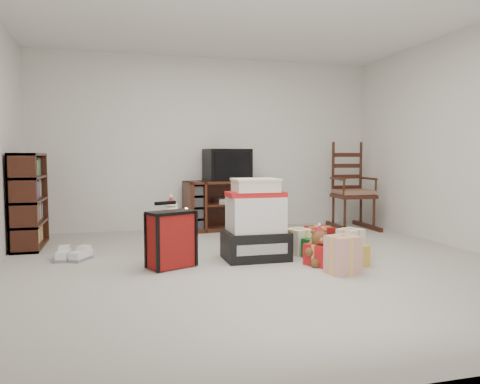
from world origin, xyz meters
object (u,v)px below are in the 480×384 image
Objects in this scene: sneaker_pair at (72,255)px; gift_cluster at (329,247)px; teddy_bear at (318,249)px; mrs_claus_figurine at (171,231)px; red_suitcase at (171,239)px; bookshelf at (29,202)px; gift_pile at (256,225)px; tv_stand at (228,205)px; crt_television at (227,165)px; rocking_chair at (351,197)px; santa_figurine at (260,230)px.

gift_cluster is (2.55, -0.69, 0.08)m from sneaker_pair.
teddy_bear is 0.94× the size of sneaker_pair.
red_suitcase is at bearing -96.91° from mrs_claus_figurine.
mrs_claus_figurine is at bearing 21.98° from sneaker_pair.
bookshelf is 1.76m from mrs_claus_figurine.
gift_pile is 1.30× the size of mrs_claus_figurine.
gift_pile is 0.99m from mrs_claus_figurine.
gift_pile is at bearing -101.89° from tv_stand.
teddy_bear is 0.53× the size of crt_television.
bookshelf is at bearing -172.45° from rocking_chair.
bookshelf is 2.94× the size of sneaker_pair.
rocking_chair is at bearing 34.40° from santa_figurine.
santa_figurine is at bearing 129.13° from gift_cluster.
gift_pile reaches higher than gift_cluster.
sneaker_pair is (-2.01, 0.02, -0.18)m from santa_figurine.
sneaker_pair is at bearing -149.00° from tv_stand.
teddy_bear is (-1.47, -2.06, -0.30)m from rocking_chair.
gift_pile is at bearing 1.70° from sneaker_pair.
tv_stand is at bearing 103.23° from gift_cluster.
gift_cluster is at bearing -120.76° from rocking_chair.
sneaker_pair is at bearing 160.28° from teddy_bear.
tv_stand is at bearing 84.69° from gift_pile.
gift_cluster reaches higher than sneaker_pair.
tv_stand is 2.02× the size of red_suitcase.
rocking_chair is at bearing -16.80° from tv_stand.
tv_stand is 1.58m from santa_figurine.
sneaker_pair is at bearing 164.93° from gift_cluster.
santa_figurine is 0.99m from mrs_claus_figurine.
teddy_bear is (0.52, -0.41, -0.20)m from gift_pile.
mrs_claus_figurine is 0.94× the size of crt_television.
sneaker_pair is at bearing -173.20° from mrs_claus_figurine.
red_suitcase is 1.21m from santa_figurine.
bookshelf is 3.13× the size of teddy_bear.
gift_pile is 1.91m from sneaker_pair.
crt_television reaches higher than bookshelf.
tv_stand is at bearing 38.29° from red_suitcase.
crt_television is at bearing 103.35° from gift_cluster.
gift_pile is at bearing 142.19° from teddy_bear.
tv_stand is 3.43× the size of sneaker_pair.
crt_television is (0.98, 1.44, 0.70)m from mrs_claus_figurine.
tv_stand is at bearing 172.65° from rocking_chair.
gift_cluster is (-1.28, -1.91, -0.32)m from rocking_chair.
bookshelf is at bearing 160.52° from santa_figurine.
red_suitcase is at bearing -123.15° from tv_stand.
gift_pile is at bearing -101.44° from crt_television.
tv_stand reaches higher than gift_cluster.
mrs_claus_figurine is (-0.98, 0.15, 0.01)m from santa_figurine.
gift_pile reaches higher than sneaker_pair.
mrs_claus_figurine reaches higher than santa_figurine.
rocking_chair is 3.01m from mrs_claus_figurine.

